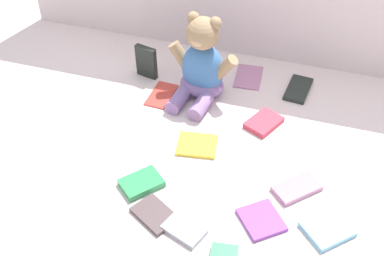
# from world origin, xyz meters

# --- Properties ---
(ground_plane) EXTENTS (3.20, 3.20, 0.00)m
(ground_plane) POSITION_xyz_m (0.00, 0.00, 0.00)
(ground_plane) COLOR silver
(teddy_bear) EXTENTS (0.24, 0.22, 0.29)m
(teddy_bear) POSITION_xyz_m (-0.08, 0.18, 0.11)
(teddy_bear) COLOR #3F72B2
(teddy_bear) RESTS_ON ground_plane
(book_case_0) EXTENTS (0.08, 0.14, 0.01)m
(book_case_0) POSITION_xyz_m (-0.20, 0.13, 0.00)
(book_case_0) COLOR #C73E34
(book_case_0) RESTS_ON ground_plane
(book_case_1) EXTENTS (0.14, 0.13, 0.01)m
(book_case_1) POSITION_xyz_m (-0.05, -0.35, 0.01)
(book_case_1) COLOR #4D3E40
(book_case_1) RESTS_ON ground_plane
(book_case_2) EXTENTS (0.08, 0.15, 0.01)m
(book_case_2) POSITION_xyz_m (0.23, 0.29, 0.01)
(book_case_2) COLOR #202724
(book_case_2) RESTS_ON ground_plane
(book_case_3) EXTENTS (0.13, 0.11, 0.01)m
(book_case_3) POSITION_xyz_m (-0.02, -0.07, 0.01)
(book_case_3) COLOR yellow
(book_case_3) RESTS_ON ground_plane
(book_case_4) EXTENTS (0.15, 0.15, 0.02)m
(book_case_4) POSITION_xyz_m (0.39, -0.27, 0.01)
(book_case_4) COLOR #72BDDA
(book_case_4) RESTS_ON ground_plane
(book_case_5) EXTENTS (0.12, 0.10, 0.01)m
(book_case_5) POSITION_xyz_m (0.04, -0.38, 0.01)
(book_case_5) COLOR #959CAB
(book_case_5) RESTS_ON ground_plane
(book_case_6) EXTENTS (0.10, 0.14, 0.01)m
(book_case_6) POSITION_xyz_m (0.05, 0.32, 0.00)
(book_case_6) COLOR #B07398
(book_case_6) RESTS_ON ground_plane
(book_case_7) EXTENTS (0.14, 0.14, 0.02)m
(book_case_7) POSITION_xyz_m (0.29, -0.15, 0.01)
(book_case_7) COLOR #B1779A
(book_case_7) RESTS_ON ground_plane
(book_case_8) EXTENTS (0.08, 0.04, 0.12)m
(book_case_8) POSITION_xyz_m (-0.28, 0.22, 0.06)
(book_case_8) COLOR black
(book_case_8) RESTS_ON ground_plane
(book_case_9) EXTENTS (0.15, 0.15, 0.01)m
(book_case_9) POSITION_xyz_m (0.22, -0.29, 0.01)
(book_case_9) COLOR purple
(book_case_9) RESTS_ON ground_plane
(book_case_10) EXTENTS (0.12, 0.13, 0.02)m
(book_case_10) POSITION_xyz_m (0.15, 0.09, 0.01)
(book_case_10) COLOR #BD3245
(book_case_10) RESTS_ON ground_plane
(book_case_11) EXTENTS (0.13, 0.14, 0.02)m
(book_case_11) POSITION_xyz_m (-0.12, -0.26, 0.01)
(book_case_11) COLOR #309451
(book_case_11) RESTS_ON ground_plane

